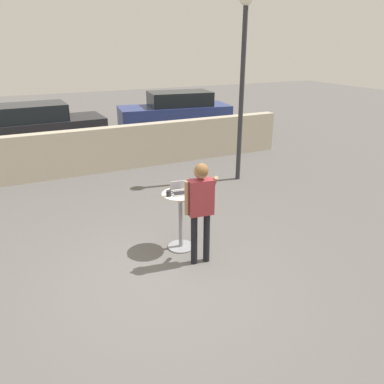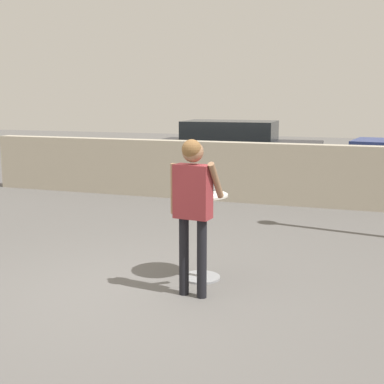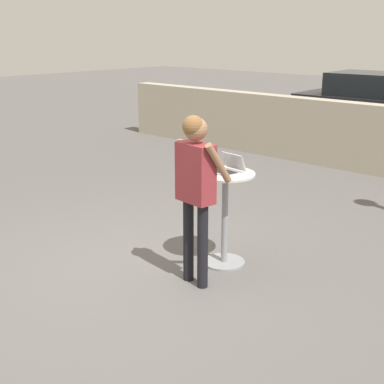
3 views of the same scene
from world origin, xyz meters
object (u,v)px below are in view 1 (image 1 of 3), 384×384
parked_car_further_down (176,112)px  street_lamp (243,66)px  cafe_table (181,215)px  parked_car_near_street (35,126)px  coffee_mug (169,193)px  standing_person (201,201)px  laptop (180,190)px

parked_car_further_down → street_lamp: (-0.73, -5.98, 2.10)m
cafe_table → street_lamp: size_ratio=0.23×
cafe_table → parked_car_near_street: size_ratio=0.23×
coffee_mug → standing_person: (0.32, -0.56, 0.02)m
cafe_table → parked_car_further_down: bearing=67.3°
standing_person → parked_car_further_down: (3.55, 9.29, -0.30)m
laptop → parked_car_near_street: bearing=101.9°
parked_car_near_street → standing_person: bearing=-78.3°
cafe_table → parked_car_near_street: (-1.78, 8.48, 0.16)m
laptop → parked_car_further_down: (3.64, 8.67, -0.27)m
laptop → coffee_mug: (-0.23, -0.06, 0.01)m
coffee_mug → parked_car_further_down: parked_car_further_down is taller
laptop → parked_car_further_down: size_ratio=0.07×
parked_car_further_down → street_lamp: size_ratio=1.01×
parked_car_near_street → parked_car_further_down: parked_car_further_down is taller
coffee_mug → parked_car_further_down: bearing=66.1°
parked_car_near_street → street_lamp: 7.73m
laptop → coffee_mug: 0.24m
laptop → parked_car_near_street: size_ratio=0.07×
laptop → coffee_mug: bearing=-166.3°
street_lamp → coffee_mug: bearing=-138.8°
laptop → street_lamp: size_ratio=0.07×
street_lamp → laptop: bearing=-137.2°
laptop → parked_car_near_street: parked_car_near_street is taller
standing_person → parked_car_near_street: bearing=101.7°
coffee_mug → cafe_table: bearing=7.7°
parked_car_near_street → parked_car_further_down: 5.43m
laptop → street_lamp: (2.91, 2.69, 1.83)m
cafe_table → laptop: 0.46m
standing_person → street_lamp: (2.82, 3.31, 1.80)m
cafe_table → street_lamp: 4.60m
cafe_table → street_lamp: street_lamp is taller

